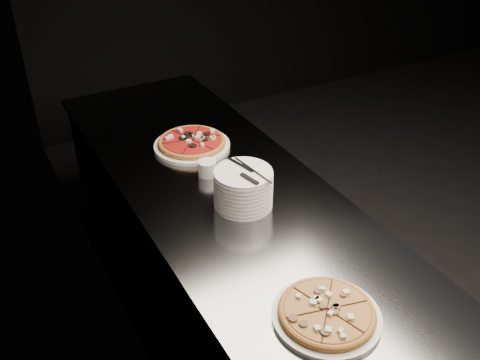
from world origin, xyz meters
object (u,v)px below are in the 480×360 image
counter (235,284)px  cutlery (248,172)px  pizza_tomato (192,143)px  plate_stack (243,188)px  ramekin (207,168)px  pizza_mushroom (327,313)px

counter → cutlery: cutlery is taller
pizza_tomato → plate_stack: size_ratio=1.64×
pizza_tomato → cutlery: bearing=-90.9°
ramekin → counter: bearing=-83.0°
pizza_mushroom → ramekin: (0.04, 0.86, 0.01)m
cutlery → pizza_mushroom: bearing=-110.4°
cutlery → counter: bearing=85.5°
pizza_tomato → cutlery: size_ratio=1.53×
cutlery → ramekin: bearing=84.5°
plate_stack → pizza_mushroom: bearing=-96.4°
pizza_tomato → plate_stack: bearing=-91.9°
pizza_tomato → ramekin: bearing=-100.1°
counter → plate_stack: 0.54m
pizza_tomato → counter: bearing=-92.7°
counter → pizza_mushroom: bearing=-95.5°
plate_stack → ramekin: 0.26m
plate_stack → counter: bearing=93.1°
plate_stack → cutlery: cutlery is taller
plate_stack → pizza_tomato: bearing=88.1°
pizza_tomato → ramekin: size_ratio=4.81×
ramekin → plate_stack: bearing=-84.0°
pizza_mushroom → plate_stack: bearing=83.6°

